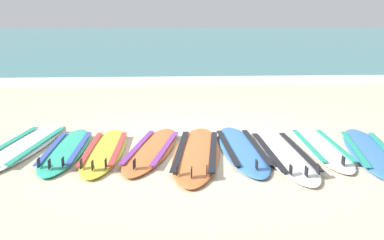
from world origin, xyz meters
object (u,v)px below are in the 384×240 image
(surfboard_2, at_px, (105,150))
(surfboard_8, at_px, (370,151))
(surfboard_1, at_px, (66,150))
(surfboard_4, at_px, (197,152))
(surfboard_3, at_px, (152,149))
(surfboard_6, at_px, (283,153))
(surfboard_0, at_px, (24,146))
(surfboard_5, at_px, (242,149))
(surfboard_7, at_px, (321,147))

(surfboard_2, height_order, surfboard_8, same)
(surfboard_1, relative_size, surfboard_4, 0.83)
(surfboard_3, bearing_deg, surfboard_8, -4.72)
(surfboard_1, xyz_separation_m, surfboard_2, (0.54, -0.06, -0.00))
(surfboard_6, bearing_deg, surfboard_1, 174.10)
(surfboard_0, bearing_deg, surfboard_2, -12.51)
(surfboard_5, bearing_deg, surfboard_6, -22.61)
(surfboard_0, distance_m, surfboard_6, 3.65)
(surfboard_6, height_order, surfboard_8, same)
(surfboard_0, height_order, surfboard_7, same)
(surfboard_3, bearing_deg, surfboard_7, -0.78)
(surfboard_0, xyz_separation_m, surfboard_4, (2.45, -0.42, 0.00))
(surfboard_6, bearing_deg, surfboard_5, 157.39)
(surfboard_0, distance_m, surfboard_5, 3.10)
(surfboard_0, height_order, surfboard_6, same)
(surfboard_7, bearing_deg, surfboard_2, 179.83)
(surfboard_1, bearing_deg, surfboard_8, -3.88)
(surfboard_1, bearing_deg, surfboard_3, -1.75)
(surfboard_4, xyz_separation_m, surfboard_5, (0.64, 0.13, -0.00))
(surfboard_0, relative_size, surfboard_7, 1.19)
(surfboard_1, distance_m, surfboard_6, 2.99)
(surfboard_2, height_order, surfboard_4, same)
(surfboard_4, distance_m, surfboard_8, 2.38)
(surfboard_5, relative_size, surfboard_8, 0.98)
(surfboard_4, distance_m, surfboard_5, 0.65)
(surfboard_2, xyz_separation_m, surfboard_5, (1.90, -0.03, -0.00))
(surfboard_5, bearing_deg, surfboard_7, 0.87)
(surfboard_0, relative_size, surfboard_2, 1.20)
(surfboard_1, distance_m, surfboard_8, 4.19)
(surfboard_5, distance_m, surfboard_6, 0.57)
(surfboard_6, relative_size, surfboard_7, 1.10)
(surfboard_6, height_order, surfboard_7, same)
(surfboard_4, relative_size, surfboard_5, 1.11)
(surfboard_0, height_order, surfboard_2, same)
(surfboard_1, height_order, surfboard_7, same)
(surfboard_3, relative_size, surfboard_4, 0.88)
(surfboard_6, relative_size, surfboard_8, 1.01)
(surfboard_0, relative_size, surfboard_3, 1.14)
(surfboard_8, bearing_deg, surfboard_0, 174.25)
(surfboard_2, bearing_deg, surfboard_3, 2.10)
(surfboard_3, distance_m, surfboard_8, 3.01)
(surfboard_1, xyz_separation_m, surfboard_5, (2.44, -0.09, -0.00))
(surfboard_7, distance_m, surfboard_8, 0.64)
(surfboard_1, xyz_separation_m, surfboard_7, (3.58, -0.07, -0.00))
(surfboard_3, distance_m, surfboard_4, 0.64)
(surfboard_5, distance_m, surfboard_8, 1.75)
(surfboard_1, relative_size, surfboard_5, 0.92)
(surfboard_2, distance_m, surfboard_5, 1.90)
(surfboard_5, xyz_separation_m, surfboard_6, (0.53, -0.22, 0.00))
(surfboard_1, height_order, surfboard_5, same)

